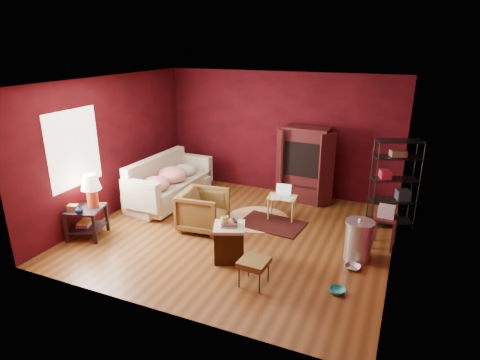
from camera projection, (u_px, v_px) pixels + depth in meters
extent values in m
cube|color=brown|center=(236.00, 234.00, 7.56)|extent=(5.50, 5.00, 0.02)
cube|color=white|center=(235.00, 81.00, 6.63)|extent=(5.50, 5.00, 0.02)
cube|color=#4D0B12|center=(280.00, 133.00, 9.27)|extent=(5.50, 0.02, 2.80)
cube|color=#4D0B12|center=(153.00, 216.00, 4.92)|extent=(5.50, 0.02, 2.80)
cube|color=#4D0B12|center=(111.00, 147.00, 8.13)|extent=(0.02, 5.00, 2.80)
cube|color=#4D0B12|center=(402.00, 183.00, 6.06)|extent=(0.02, 5.00, 2.80)
cube|color=white|center=(74.00, 149.00, 7.18)|extent=(0.02, 1.20, 1.40)
imported|color=beige|center=(169.00, 186.00, 8.85)|extent=(0.95, 2.12, 0.80)
imported|color=black|center=(203.00, 208.00, 7.61)|extent=(0.85, 0.90, 0.84)
imported|color=#B6B7BD|center=(353.00, 262.00, 6.34)|extent=(0.25, 0.10, 0.25)
imported|color=#25B0B0|center=(338.00, 286.00, 5.73)|extent=(0.24, 0.15, 0.23)
imported|color=#0D1341|center=(79.00, 209.00, 7.03)|extent=(0.16, 0.17, 0.14)
imported|color=#EEEC74|center=(225.00, 219.00, 6.41)|extent=(0.16, 0.14, 0.13)
cube|color=black|center=(85.00, 209.00, 7.27)|extent=(0.75, 0.75, 0.04)
cube|color=black|center=(88.00, 227.00, 7.39)|extent=(0.70, 0.70, 0.03)
cube|color=black|center=(66.00, 228.00, 7.13)|extent=(0.06, 0.06, 0.55)
cube|color=black|center=(95.00, 230.00, 7.08)|extent=(0.06, 0.06, 0.55)
cube|color=black|center=(80.00, 216.00, 7.63)|extent=(0.06, 0.06, 0.55)
cube|color=black|center=(107.00, 217.00, 7.58)|extent=(0.06, 0.06, 0.55)
cylinder|color=#E95B2A|center=(93.00, 198.00, 7.29)|extent=(0.25, 0.25, 0.34)
cone|color=#F2E5C6|center=(91.00, 182.00, 7.19)|extent=(0.45, 0.45, 0.28)
cube|color=#9C8655|center=(73.00, 208.00, 7.12)|extent=(0.21, 0.17, 0.12)
cube|color=#E4394C|center=(85.00, 225.00, 7.38)|extent=(0.29, 0.33, 0.03)
cube|color=#39A2E4|center=(85.00, 223.00, 7.37)|extent=(0.29, 0.33, 0.03)
cube|color=#FFCF54|center=(85.00, 222.00, 7.35)|extent=(0.29, 0.33, 0.03)
cube|color=beige|center=(171.00, 190.00, 8.87)|extent=(0.93, 2.08, 0.43)
cube|color=beige|center=(156.00, 175.00, 8.93)|extent=(0.26, 2.06, 0.86)
cube|color=beige|center=(141.00, 195.00, 7.92)|extent=(0.87, 0.22, 0.59)
cube|color=beige|center=(195.00, 167.00, 9.67)|extent=(0.87, 0.22, 0.59)
ellipsoid|color=red|center=(156.00, 184.00, 8.23)|extent=(0.58, 0.58, 0.30)
ellipsoid|color=red|center=(172.00, 175.00, 8.73)|extent=(0.65, 0.65, 0.35)
ellipsoid|color=beige|center=(186.00, 170.00, 9.21)|extent=(0.53, 0.53, 0.28)
cube|color=#3A230D|center=(229.00, 244.00, 6.58)|extent=(0.60, 0.60, 0.56)
cube|color=beige|center=(229.00, 227.00, 6.48)|extent=(0.65, 0.65, 0.05)
cube|color=#BFB89D|center=(229.00, 225.00, 6.47)|extent=(0.33, 0.29, 0.02)
cube|color=#43649D|center=(229.00, 224.00, 6.46)|extent=(0.32, 0.30, 0.02)
cube|color=#B45243|center=(229.00, 222.00, 6.45)|extent=(0.29, 0.25, 0.02)
cube|color=black|center=(234.00, 220.00, 6.47)|extent=(0.15, 0.16, 0.02)
cube|color=black|center=(254.00, 262.00, 5.85)|extent=(0.43, 0.43, 0.08)
cube|color=#232A29|center=(254.00, 265.00, 5.86)|extent=(0.39, 0.39, 0.02)
cylinder|color=#232A29|center=(239.00, 277.00, 5.85)|extent=(0.02, 0.02, 0.34)
cylinder|color=#232A29|center=(259.00, 283.00, 5.71)|extent=(0.02, 0.02, 0.34)
cylinder|color=#232A29|center=(249.00, 267.00, 6.12)|extent=(0.02, 0.02, 0.34)
cylinder|color=#232A29|center=(268.00, 272.00, 5.98)|extent=(0.02, 0.02, 0.34)
cylinder|color=white|center=(258.00, 219.00, 8.15)|extent=(1.37, 1.37, 0.01)
cube|color=#441412|center=(272.00, 224.00, 7.91)|extent=(1.30, 0.94, 0.01)
cube|color=#E9D76A|center=(282.00, 197.00, 8.02)|extent=(0.60, 0.45, 0.03)
cylinder|color=#E9D76A|center=(268.00, 209.00, 8.03)|extent=(0.04, 0.04, 0.47)
cylinder|color=#E9D76A|center=(292.00, 212.00, 7.89)|extent=(0.04, 0.04, 0.47)
cylinder|color=#E9D76A|center=(272.00, 204.00, 8.31)|extent=(0.04, 0.04, 0.47)
cylinder|color=#E9D76A|center=(295.00, 206.00, 8.18)|extent=(0.04, 0.04, 0.47)
cube|color=white|center=(282.00, 196.00, 8.04)|extent=(0.32, 0.24, 0.02)
cube|color=silver|center=(284.00, 189.00, 8.10)|extent=(0.31, 0.09, 0.20)
cube|color=white|center=(276.00, 197.00, 7.97)|extent=(0.27, 0.33, 0.00)
cube|color=white|center=(288.00, 199.00, 7.90)|extent=(0.22, 0.30, 0.00)
cube|color=#4B1518|center=(306.00, 164.00, 8.87)|extent=(1.00, 0.58, 1.68)
cube|color=black|center=(305.00, 158.00, 8.74)|extent=(0.81, 0.43, 0.75)
cube|color=#4B1518|center=(279.00, 164.00, 8.88)|extent=(0.25, 0.36, 1.59)
cube|color=#4B1518|center=(326.00, 171.00, 8.44)|extent=(0.28, 0.34, 1.59)
cube|color=#323538|center=(305.00, 161.00, 8.81)|extent=(0.57, 0.47, 0.46)
cube|color=black|center=(302.00, 164.00, 8.62)|extent=(0.44, 0.03, 0.35)
cube|color=#4B1518|center=(304.00, 184.00, 8.98)|extent=(0.82, 0.48, 0.04)
cylinder|color=#232A29|center=(375.00, 187.00, 7.47)|extent=(0.03, 0.03, 1.72)
cylinder|color=#232A29|center=(419.00, 187.00, 7.43)|extent=(0.03, 0.03, 1.72)
cylinder|color=#232A29|center=(370.00, 181.00, 7.79)|extent=(0.03, 0.03, 1.72)
cylinder|color=#232A29|center=(412.00, 181.00, 7.76)|extent=(0.03, 0.03, 1.72)
cube|color=#232A29|center=(389.00, 220.00, 7.87)|extent=(0.91, 0.64, 0.02)
cube|color=#232A29|center=(392.00, 200.00, 7.72)|extent=(0.91, 0.64, 0.02)
cube|color=#232A29|center=(395.00, 179.00, 7.58)|extent=(0.91, 0.64, 0.02)
cube|color=#232A29|center=(398.00, 157.00, 7.44)|extent=(0.91, 0.64, 0.02)
cube|color=#232A29|center=(400.00, 141.00, 7.34)|extent=(0.91, 0.64, 0.02)
cube|color=#AA1C2C|center=(385.00, 174.00, 7.56)|extent=(0.26, 0.29, 0.15)
cube|color=#383A46|center=(403.00, 195.00, 7.68)|extent=(0.31, 0.31, 0.19)
cube|color=#8D6A55|center=(398.00, 153.00, 7.42)|extent=(0.34, 0.28, 0.11)
cube|color=#4B1518|center=(386.00, 217.00, 6.90)|extent=(0.40, 0.40, 0.04)
cube|color=#4B1518|center=(373.00, 234.00, 6.92)|extent=(0.04, 0.04, 0.55)
cube|color=#4B1518|center=(393.00, 238.00, 6.78)|extent=(0.04, 0.04, 0.55)
cube|color=#4B1518|center=(376.00, 226.00, 7.20)|extent=(0.04, 0.04, 0.55)
cube|color=#4B1518|center=(395.00, 230.00, 7.06)|extent=(0.04, 0.04, 0.55)
cube|color=silver|center=(387.00, 211.00, 6.86)|extent=(0.28, 0.23, 0.19)
cylinder|color=silver|center=(358.00, 242.00, 6.56)|extent=(0.56, 0.56, 0.64)
cylinder|color=silver|center=(360.00, 223.00, 6.45)|extent=(0.62, 0.62, 0.04)
sphere|color=silver|center=(360.00, 220.00, 6.43)|extent=(0.08, 0.08, 0.06)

